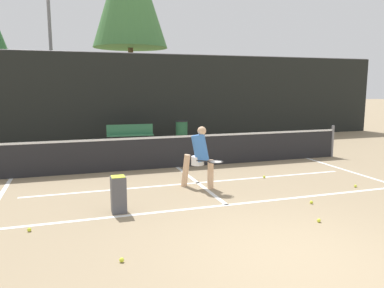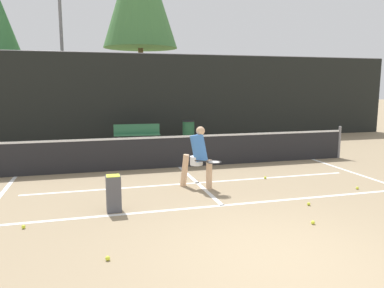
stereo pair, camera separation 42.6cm
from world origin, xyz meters
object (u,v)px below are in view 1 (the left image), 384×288
object	(u,v)px
player_practicing	(199,155)
ball_hopper	(118,193)
courtside_bench	(130,134)
trash_bin	(182,132)
parked_car	(221,118)

from	to	relation	value
player_practicing	ball_hopper	distance (m)	2.41
courtside_bench	trash_bin	world-z (taller)	trash_bin
parked_car	courtside_bench	bearing A→B (deg)	-143.94
ball_hopper	trash_bin	bearing A→B (deg)	65.72
player_practicing	trash_bin	bearing A→B (deg)	113.21
ball_hopper	courtside_bench	distance (m)	8.07
parked_car	player_practicing	bearing A→B (deg)	-114.68
parked_car	trash_bin	bearing A→B (deg)	-130.30
ball_hopper	courtside_bench	world-z (taller)	courtside_bench
player_practicing	courtside_bench	bearing A→B (deg)	131.31
courtside_bench	player_practicing	bearing A→B (deg)	-81.08
player_practicing	parked_car	world-z (taller)	parked_car
ball_hopper	trash_bin	world-z (taller)	trash_bin
ball_hopper	courtside_bench	bearing A→B (deg)	79.78
player_practicing	courtside_bench	distance (m)	6.78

